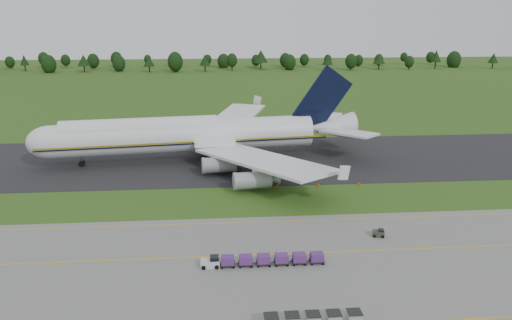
{
  "coord_description": "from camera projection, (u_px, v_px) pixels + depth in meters",
  "views": [
    {
      "loc": [
        -3.36,
        -88.47,
        34.63
      ],
      "look_at": [
        3.9,
        2.0,
        7.53
      ],
      "focal_mm": 35.0,
      "sensor_mm": 36.0,
      "label": 1
    }
  ],
  "objects": [
    {
      "name": "apron_markings",
      "position": [
        245.0,
        272.0,
        68.87
      ],
      "size": [
        300.0,
        30.2,
        0.01
      ],
      "color": "gold",
      "rests_on": "apron"
    },
    {
      "name": "tree_line",
      "position": [
        202.0,
        61.0,
        301.18
      ],
      "size": [
        521.65,
        23.44,
        11.85
      ],
      "color": "black",
      "rests_on": "ground"
    },
    {
      "name": "apron",
      "position": [
        248.0,
        300.0,
        62.18
      ],
      "size": [
        300.0,
        52.0,
        0.06
      ],
      "primitive_type": "cube",
      "color": "slate",
      "rests_on": "ground"
    },
    {
      "name": "taxiway",
      "position": [
        232.0,
        159.0,
        121.39
      ],
      "size": [
        300.0,
        40.0,
        0.08
      ],
      "primitive_type": "cube",
      "color": "black",
      "rests_on": "ground"
    },
    {
      "name": "edge_markers",
      "position": [
        298.0,
        186.0,
        102.23
      ],
      "size": [
        25.91,
        0.3,
        0.6
      ],
      "color": "#E33D07",
      "rests_on": "ground"
    },
    {
      "name": "uld_row",
      "position": [
        313.0,
        320.0,
        56.82
      ],
      "size": [
        11.26,
        1.66,
        1.64
      ],
      "color": "#989898",
      "rests_on": "apron"
    },
    {
      "name": "ground",
      "position": [
        236.0,
        201.0,
        94.66
      ],
      "size": [
        600.0,
        600.0,
        0.0
      ],
      "primitive_type": "plane",
      "color": "#2E5018",
      "rests_on": "ground"
    },
    {
      "name": "baggage_train",
      "position": [
        261.0,
        260.0,
        70.58
      ],
      "size": [
        17.55,
        1.59,
        1.53
      ],
      "color": "silver",
      "rests_on": "apron"
    },
    {
      "name": "utility_cart",
      "position": [
        378.0,
        234.0,
        79.68
      ],
      "size": [
        2.0,
        1.46,
        0.99
      ],
      "color": "#313726",
      "rests_on": "apron"
    },
    {
      "name": "aircraft",
      "position": [
        192.0,
        135.0,
        119.18
      ],
      "size": [
        79.4,
        76.64,
        22.23
      ],
      "color": "white",
      "rests_on": "ground"
    }
  ]
}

